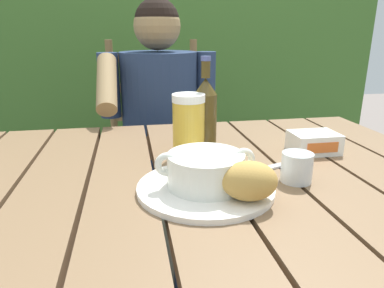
# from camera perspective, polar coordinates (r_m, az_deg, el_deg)

# --- Properties ---
(dining_table) EXTENTS (1.34, 0.98, 0.77)m
(dining_table) POSITION_cam_1_polar(r_m,az_deg,el_deg) (0.83, -0.29, -11.43)
(dining_table) COLOR brown
(dining_table) RESTS_ON ground_plane
(hedge_backdrop) EXTENTS (3.02, 0.87, 2.39)m
(hedge_backdrop) POSITION_cam_1_polar(r_m,az_deg,el_deg) (2.56, -9.91, 15.17)
(hedge_backdrop) COLOR #3C6629
(hedge_backdrop) RESTS_ON ground_plane
(chair_near_diner) EXTENTS (0.45, 0.46, 1.05)m
(chair_near_diner) POSITION_cam_1_polar(r_m,az_deg,el_deg) (1.75, -5.62, -1.82)
(chair_near_diner) COLOR brown
(chair_near_diner) RESTS_ON ground_plane
(person_eating) EXTENTS (0.48, 0.47, 1.22)m
(person_eating) POSITION_cam_1_polar(r_m,az_deg,el_deg) (1.49, -5.32, 3.34)
(person_eating) COLOR navy
(person_eating) RESTS_ON ground_plane
(serving_plate) EXTENTS (0.28, 0.28, 0.01)m
(serving_plate) POSITION_cam_1_polar(r_m,az_deg,el_deg) (0.73, 2.20, -7.10)
(serving_plate) COLOR white
(serving_plate) RESTS_ON dining_table
(soup_bowl) EXTENTS (0.21, 0.16, 0.08)m
(soup_bowl) POSITION_cam_1_polar(r_m,az_deg,el_deg) (0.71, 2.24, -4.07)
(soup_bowl) COLOR white
(soup_bowl) RESTS_ON serving_plate
(bread_roll) EXTENTS (0.12, 0.10, 0.08)m
(bread_roll) POSITION_cam_1_polar(r_m,az_deg,el_deg) (0.66, 9.30, -5.94)
(bread_roll) COLOR #BD9145
(bread_roll) RESTS_ON serving_plate
(beer_glass) EXTENTS (0.08, 0.08, 0.17)m
(beer_glass) POSITION_cam_1_polar(r_m,az_deg,el_deg) (0.89, -0.56, 2.85)
(beer_glass) COLOR gold
(beer_glass) RESTS_ON dining_table
(beer_bottle) EXTENTS (0.06, 0.06, 0.26)m
(beer_bottle) POSITION_cam_1_polar(r_m,az_deg,el_deg) (0.93, 2.16, 4.86)
(beer_bottle) COLOR #453715
(beer_bottle) RESTS_ON dining_table
(water_glass_small) EXTENTS (0.07, 0.07, 0.07)m
(water_glass_small) POSITION_cam_1_polar(r_m,az_deg,el_deg) (0.80, 16.68, -3.64)
(water_glass_small) COLOR silver
(water_glass_small) RESTS_ON dining_table
(butter_tub) EXTENTS (0.12, 0.09, 0.05)m
(butter_tub) POSITION_cam_1_polar(r_m,az_deg,el_deg) (1.01, 19.19, 0.24)
(butter_tub) COLOR white
(butter_tub) RESTS_ON dining_table
(table_knife) EXTENTS (0.15, 0.07, 0.01)m
(table_knife) POSITION_cam_1_polar(r_m,az_deg,el_deg) (0.84, 10.67, -4.19)
(table_knife) COLOR silver
(table_knife) RESTS_ON dining_table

